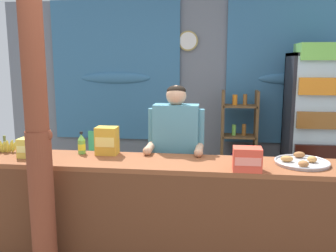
{
  "coord_description": "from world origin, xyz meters",
  "views": [
    {
      "loc": [
        0.2,
        -2.54,
        1.73
      ],
      "look_at": [
        -0.22,
        0.65,
        1.16
      ],
      "focal_mm": 38.98,
      "sensor_mm": 36.0,
      "label": 1
    }
  ],
  "objects_px": {
    "plastic_lawn_chair": "(98,163)",
    "pastry_tray": "(301,162)",
    "timber_post": "(38,138)",
    "banana_bunch": "(4,146)",
    "shopkeeper": "(176,144)",
    "snack_box_choco_powder": "(107,141)",
    "drink_fridge": "(315,116)",
    "soda_bottle_lime_soda": "(82,144)",
    "snack_box_instant_noodle": "(29,148)",
    "snack_box_crackers": "(247,159)",
    "bottle_shelf_rack": "(239,139)",
    "stall_counter": "(174,205)"
  },
  "relations": [
    {
      "from": "bottle_shelf_rack",
      "to": "snack_box_instant_noodle",
      "type": "relative_size",
      "value": 7.78
    },
    {
      "from": "bottle_shelf_rack",
      "to": "plastic_lawn_chair",
      "type": "height_order",
      "value": "bottle_shelf_rack"
    },
    {
      "from": "shopkeeper",
      "to": "banana_bunch",
      "type": "distance_m",
      "value": 1.59
    },
    {
      "from": "stall_counter",
      "to": "banana_bunch",
      "type": "height_order",
      "value": "banana_bunch"
    },
    {
      "from": "pastry_tray",
      "to": "plastic_lawn_chair",
      "type": "bearing_deg",
      "value": 150.74
    },
    {
      "from": "plastic_lawn_chair",
      "to": "pastry_tray",
      "type": "height_order",
      "value": "pastry_tray"
    },
    {
      "from": "snack_box_crackers",
      "to": "shopkeeper",
      "type": "bearing_deg",
      "value": 134.73
    },
    {
      "from": "bottle_shelf_rack",
      "to": "pastry_tray",
      "type": "relative_size",
      "value": 3.08
    },
    {
      "from": "shopkeeper",
      "to": "soda_bottle_lime_soda",
      "type": "distance_m",
      "value": 0.88
    },
    {
      "from": "stall_counter",
      "to": "drink_fridge",
      "type": "xyz_separation_m",
      "value": [
        1.56,
        1.83,
        0.5
      ]
    },
    {
      "from": "snack_box_instant_noodle",
      "to": "snack_box_crackers",
      "type": "xyz_separation_m",
      "value": [
        1.86,
        -0.16,
        0.01
      ]
    },
    {
      "from": "bottle_shelf_rack",
      "to": "banana_bunch",
      "type": "xyz_separation_m",
      "value": [
        -2.25,
        -1.79,
        0.26
      ]
    },
    {
      "from": "banana_bunch",
      "to": "snack_box_crackers",
      "type": "bearing_deg",
      "value": -7.81
    },
    {
      "from": "drink_fridge",
      "to": "soda_bottle_lime_soda",
      "type": "bearing_deg",
      "value": -147.2
    },
    {
      "from": "stall_counter",
      "to": "pastry_tray",
      "type": "xyz_separation_m",
      "value": [
        1.03,
        0.17,
        0.36
      ]
    },
    {
      "from": "shopkeeper",
      "to": "pastry_tray",
      "type": "relative_size",
      "value": 3.45
    },
    {
      "from": "soda_bottle_lime_soda",
      "to": "timber_post",
      "type": "bearing_deg",
      "value": -100.68
    },
    {
      "from": "bottle_shelf_rack",
      "to": "shopkeeper",
      "type": "bearing_deg",
      "value": -115.03
    },
    {
      "from": "timber_post",
      "to": "shopkeeper",
      "type": "xyz_separation_m",
      "value": [
        0.94,
        0.87,
        -0.22
      ]
    },
    {
      "from": "soda_bottle_lime_soda",
      "to": "banana_bunch",
      "type": "xyz_separation_m",
      "value": [
        -0.73,
        -0.04,
        -0.03
      ]
    },
    {
      "from": "timber_post",
      "to": "pastry_tray",
      "type": "bearing_deg",
      "value": 13.57
    },
    {
      "from": "soda_bottle_lime_soda",
      "to": "shopkeeper",
      "type": "bearing_deg",
      "value": 18.89
    },
    {
      "from": "bottle_shelf_rack",
      "to": "banana_bunch",
      "type": "bearing_deg",
      "value": -141.42
    },
    {
      "from": "stall_counter",
      "to": "banana_bunch",
      "type": "relative_size",
      "value": 13.27
    },
    {
      "from": "drink_fridge",
      "to": "snack_box_instant_noodle",
      "type": "xyz_separation_m",
      "value": [
        -2.84,
        -1.74,
        -0.07
      ]
    },
    {
      "from": "pastry_tray",
      "to": "banana_bunch",
      "type": "distance_m",
      "value": 2.64
    },
    {
      "from": "timber_post",
      "to": "snack_box_choco_powder",
      "type": "xyz_separation_m",
      "value": [
        0.35,
        0.6,
        -0.14
      ]
    },
    {
      "from": "pastry_tray",
      "to": "banana_bunch",
      "type": "height_order",
      "value": "banana_bunch"
    },
    {
      "from": "shopkeeper",
      "to": "pastry_tray",
      "type": "distance_m",
      "value": 1.14
    },
    {
      "from": "timber_post",
      "to": "banana_bunch",
      "type": "height_order",
      "value": "timber_post"
    },
    {
      "from": "drink_fridge",
      "to": "soda_bottle_lime_soda",
      "type": "xyz_separation_m",
      "value": [
        -2.43,
        -1.57,
        -0.07
      ]
    },
    {
      "from": "snack_box_choco_powder",
      "to": "banana_bunch",
      "type": "distance_m",
      "value": 0.97
    },
    {
      "from": "timber_post",
      "to": "banana_bunch",
      "type": "bearing_deg",
      "value": 138.59
    },
    {
      "from": "snack_box_instant_noodle",
      "to": "plastic_lawn_chair",
      "type": "bearing_deg",
      "value": 81.68
    },
    {
      "from": "bottle_shelf_rack",
      "to": "snack_box_instant_noodle",
      "type": "height_order",
      "value": "bottle_shelf_rack"
    },
    {
      "from": "stall_counter",
      "to": "shopkeeper",
      "type": "height_order",
      "value": "shopkeeper"
    },
    {
      "from": "drink_fridge",
      "to": "shopkeeper",
      "type": "xyz_separation_m",
      "value": [
        -1.6,
        -1.28,
        -0.1
      ]
    },
    {
      "from": "shopkeeper",
      "to": "snack_box_crackers",
      "type": "height_order",
      "value": "shopkeeper"
    },
    {
      "from": "timber_post",
      "to": "bottle_shelf_rack",
      "type": "xyz_separation_m",
      "value": [
        1.63,
        2.34,
        -0.47
      ]
    },
    {
      "from": "plastic_lawn_chair",
      "to": "pastry_tray",
      "type": "distance_m",
      "value": 2.48
    },
    {
      "from": "stall_counter",
      "to": "timber_post",
      "type": "xyz_separation_m",
      "value": [
        -0.98,
        -0.32,
        0.61
      ]
    },
    {
      "from": "snack_box_instant_noodle",
      "to": "drink_fridge",
      "type": "bearing_deg",
      "value": 31.53
    },
    {
      "from": "bottle_shelf_rack",
      "to": "snack_box_choco_powder",
      "type": "relative_size",
      "value": 5.42
    },
    {
      "from": "shopkeeper",
      "to": "soda_bottle_lime_soda",
      "type": "height_order",
      "value": "shopkeeper"
    },
    {
      "from": "snack_box_instant_noodle",
      "to": "banana_bunch",
      "type": "distance_m",
      "value": 0.35
    },
    {
      "from": "stall_counter",
      "to": "drink_fridge",
      "type": "distance_m",
      "value": 2.46
    },
    {
      "from": "stall_counter",
      "to": "snack_box_instant_noodle",
      "type": "height_order",
      "value": "snack_box_instant_noodle"
    },
    {
      "from": "drink_fridge",
      "to": "snack_box_choco_powder",
      "type": "bearing_deg",
      "value": -144.67
    },
    {
      "from": "plastic_lawn_chair",
      "to": "timber_post",
      "type": "bearing_deg",
      "value": -86.08
    },
    {
      "from": "snack_box_crackers",
      "to": "pastry_tray",
      "type": "height_order",
      "value": "snack_box_crackers"
    }
  ]
}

